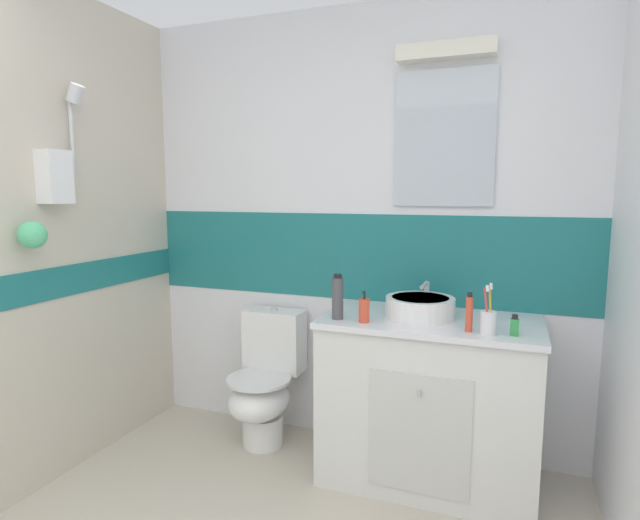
# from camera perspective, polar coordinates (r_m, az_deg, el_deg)

# --- Properties ---
(wall_back_tiled) EXTENTS (3.20, 0.20, 2.50)m
(wall_back_tiled) POSITION_cam_1_polar(r_m,az_deg,el_deg) (2.98, 4.29, 3.49)
(wall_back_tiled) COLOR white
(wall_back_tiled) RESTS_ON ground_plane
(vanity_cabinet) EXTENTS (1.06, 0.60, 0.85)m
(vanity_cabinet) POSITION_cam_1_polar(r_m,az_deg,el_deg) (2.75, 12.10, -15.01)
(vanity_cabinet) COLOR silver
(vanity_cabinet) RESTS_ON ground_plane
(sink_basin) EXTENTS (0.34, 0.39, 0.16)m
(sink_basin) POSITION_cam_1_polar(r_m,az_deg,el_deg) (2.61, 11.17, -5.13)
(sink_basin) COLOR white
(sink_basin) RESTS_ON vanity_cabinet
(toilet) EXTENTS (0.37, 0.50, 0.79)m
(toilet) POSITION_cam_1_polar(r_m,az_deg,el_deg) (3.08, -6.19, -13.53)
(toilet) COLOR white
(toilet) RESTS_ON ground_plane
(toothbrush_cup) EXTENTS (0.07, 0.07, 0.23)m
(toothbrush_cup) POSITION_cam_1_polar(r_m,az_deg,el_deg) (2.38, 18.36, -6.50)
(toothbrush_cup) COLOR white
(toothbrush_cup) RESTS_ON vanity_cabinet
(soap_dispenser) EXTENTS (0.05, 0.05, 0.16)m
(soap_dispenser) POSITION_cam_1_polar(r_m,az_deg,el_deg) (2.47, 4.97, -5.62)
(soap_dispenser) COLOR #D84C33
(soap_dispenser) RESTS_ON vanity_cabinet
(shampoo_bottle_tall) EXTENTS (0.06, 0.06, 0.23)m
(shampoo_bottle_tall) POSITION_cam_1_polar(r_m,az_deg,el_deg) (2.51, 1.99, -4.22)
(shampoo_bottle_tall) COLOR #4C4C51
(shampoo_bottle_tall) RESTS_ON vanity_cabinet
(toothpaste_tube_upright) EXTENTS (0.03, 0.03, 0.18)m
(toothpaste_tube_upright) POSITION_cam_1_polar(r_m,az_deg,el_deg) (2.39, 16.40, -5.74)
(toothpaste_tube_upright) COLOR #D84C33
(toothpaste_tube_upright) RESTS_ON vanity_cabinet
(perfume_flask_small) EXTENTS (0.04, 0.03, 0.10)m
(perfume_flask_small) POSITION_cam_1_polar(r_m,az_deg,el_deg) (2.40, 20.99, -6.90)
(perfume_flask_small) COLOR green
(perfume_flask_small) RESTS_ON vanity_cabinet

